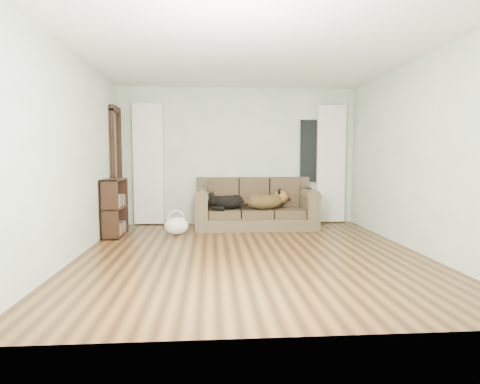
{
  "coord_description": "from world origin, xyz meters",
  "views": [
    {
      "loc": [
        -0.53,
        -5.22,
        1.28
      ],
      "look_at": [
        -0.03,
        1.6,
        0.69
      ],
      "focal_mm": 30.0,
      "sensor_mm": 36.0,
      "label": 1
    }
  ],
  "objects": [
    {
      "name": "dog_shepherd",
      "position": [
        0.46,
        1.89,
        0.49
      ],
      "size": [
        0.7,
        0.51,
        0.3
      ],
      "primitive_type": "ellipsoid",
      "rotation": [
        0.0,
        0.0,
        3.2
      ],
      "color": "black",
      "rests_on": "sofa"
    },
    {
      "name": "window_pane",
      "position": [
        1.45,
        2.47,
        1.4
      ],
      "size": [
        0.5,
        0.03,
        1.2
      ],
      "primitive_type": "cube",
      "color": "black",
      "rests_on": "wall_back"
    },
    {
      "name": "tv_remote",
      "position": [
        1.2,
        1.8,
        0.73
      ],
      "size": [
        0.1,
        0.18,
        0.02
      ],
      "primitive_type": "cube",
      "rotation": [
        0.0,
        0.0,
        0.28
      ],
      "color": "black",
      "rests_on": "sofa"
    },
    {
      "name": "sofa",
      "position": [
        0.28,
        1.97,
        0.45
      ],
      "size": [
        2.16,
        0.93,
        0.88
      ],
      "primitive_type": "cube",
      "color": "#403829",
      "rests_on": "floor"
    },
    {
      "name": "dog_black_lab",
      "position": [
        -0.27,
        1.91,
        0.48
      ],
      "size": [
        0.62,
        0.45,
        0.26
      ],
      "primitive_type": "ellipsoid",
      "rotation": [
        0.0,
        0.0,
        -0.05
      ],
      "color": "black",
      "rests_on": "sofa"
    },
    {
      "name": "door_casing",
      "position": [
        -2.2,
        2.05,
        1.05
      ],
      "size": [
        0.07,
        0.6,
        2.1
      ],
      "primitive_type": "cube",
      "color": "black",
      "rests_on": "ground"
    },
    {
      "name": "ceiling",
      "position": [
        0.0,
        0.0,
        2.6
      ],
      "size": [
        5.0,
        5.0,
        0.0
      ],
      "primitive_type": "plane",
      "color": "white",
      "rests_on": "ground"
    },
    {
      "name": "curtain_left",
      "position": [
        -1.7,
        2.42,
        1.15
      ],
      "size": [
        0.55,
        0.08,
        2.25
      ],
      "primitive_type": "cube",
      "color": "white",
      "rests_on": "ground"
    },
    {
      "name": "bookshelf",
      "position": [
        -2.09,
        1.37,
        0.5
      ],
      "size": [
        0.28,
        0.75,
        0.93
      ],
      "primitive_type": "cube",
      "rotation": [
        0.0,
        0.0,
        0.01
      ],
      "color": "black",
      "rests_on": "floor"
    },
    {
      "name": "floor",
      "position": [
        0.0,
        0.0,
        0.0
      ],
      "size": [
        5.0,
        5.0,
        0.0
      ],
      "primitive_type": "plane",
      "color": "#331F10",
      "rests_on": "ground"
    },
    {
      "name": "wall_back",
      "position": [
        0.0,
        2.5,
        1.3
      ],
      "size": [
        4.5,
        0.04,
        2.6
      ],
      "primitive_type": "cube",
      "color": "silver",
      "rests_on": "ground"
    },
    {
      "name": "tote_bag",
      "position": [
        -1.1,
        1.38,
        0.16
      ],
      "size": [
        0.48,
        0.42,
        0.29
      ],
      "primitive_type": "ellipsoid",
      "rotation": [
        0.0,
        0.0,
        -0.32
      ],
      "color": "silver",
      "rests_on": "floor"
    },
    {
      "name": "wall_right",
      "position": [
        2.25,
        0.0,
        1.3
      ],
      "size": [
        0.04,
        5.0,
        2.6
      ],
      "primitive_type": "cube",
      "color": "silver",
      "rests_on": "ground"
    },
    {
      "name": "curtain_right",
      "position": [
        1.8,
        2.42,
        1.15
      ],
      "size": [
        0.55,
        0.08,
        2.25
      ],
      "primitive_type": "cube",
      "color": "white",
      "rests_on": "ground"
    },
    {
      "name": "wall_left",
      "position": [
        -2.25,
        0.0,
        1.3
      ],
      "size": [
        0.04,
        5.0,
        2.6
      ],
      "primitive_type": "cube",
      "color": "silver",
      "rests_on": "ground"
    }
  ]
}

